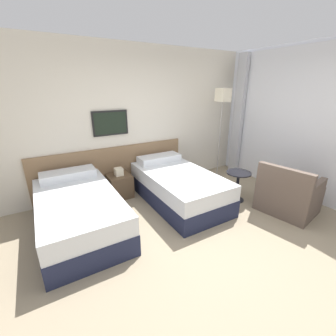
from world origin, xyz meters
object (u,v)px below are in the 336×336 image
(nightstand, at_px, (120,185))
(side_table, at_px, (238,181))
(floor_lamp, at_px, (222,103))
(bed_near_door, at_px, (79,211))
(bed_near_window, at_px, (178,186))
(armchair, at_px, (288,195))

(nightstand, relative_size, side_table, 1.04)
(nightstand, distance_m, floor_lamp, 2.66)
(bed_near_door, xyz_separation_m, bed_near_window, (1.69, 0.00, 0.00))
(bed_near_door, height_order, floor_lamp, floor_lamp)
(bed_near_window, relative_size, armchair, 2.02)
(floor_lamp, xyz_separation_m, armchair, (-0.04, -1.72, -1.35))
(bed_near_window, distance_m, side_table, 1.08)
(bed_near_window, bearing_deg, armchair, -42.20)
(bed_near_door, distance_m, side_table, 2.68)
(armchair, bearing_deg, nightstand, 38.17)
(bed_near_door, relative_size, armchair, 2.02)
(bed_near_door, relative_size, floor_lamp, 0.98)
(armchair, bearing_deg, side_table, 20.31)
(bed_near_door, height_order, armchair, armchair)
(bed_near_window, height_order, nightstand, bed_near_window)
(bed_near_window, xyz_separation_m, side_table, (0.93, -0.53, 0.09))
(floor_lamp, height_order, armchair, floor_lamp)
(floor_lamp, bearing_deg, armchair, -91.31)
(nightstand, distance_m, armchair, 2.92)
(bed_near_door, xyz_separation_m, side_table, (2.63, -0.53, 0.09))
(floor_lamp, bearing_deg, nightstand, 174.95)
(side_table, bearing_deg, bed_near_window, 150.43)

